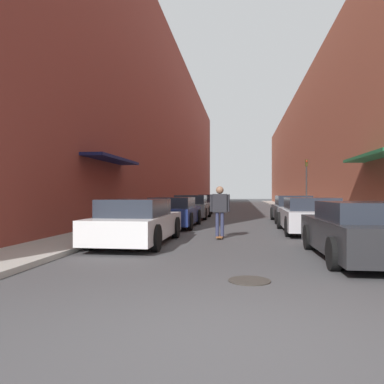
% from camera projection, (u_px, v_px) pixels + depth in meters
% --- Properties ---
extents(ground, '(144.36, 144.36, 0.00)m').
position_uv_depth(ground, '(239.00, 212.00, 29.79)').
color(ground, '#424244').
extents(curb_strip_left, '(1.80, 65.62, 0.12)m').
position_uv_depth(curb_strip_left, '(191.00, 208.00, 36.92)').
color(curb_strip_left, '#A3A099').
rests_on(curb_strip_left, ground).
extents(curb_strip_right, '(1.80, 65.62, 0.12)m').
position_uv_depth(curb_strip_right, '(290.00, 208.00, 35.67)').
color(curb_strip_right, '#A3A099').
rests_on(curb_strip_right, ground).
extents(building_row_left, '(4.90, 65.62, 15.08)m').
position_uv_depth(building_row_left, '(162.00, 133.00, 37.33)').
color(building_row_left, brown).
rests_on(building_row_left, ground).
extents(building_row_right, '(4.90, 65.62, 11.67)m').
position_uv_depth(building_row_right, '(321.00, 147.00, 35.31)').
color(building_row_right, brown).
rests_on(building_row_right, ground).
extents(parked_car_left_0, '(1.94, 4.67, 1.29)m').
position_uv_depth(parked_car_left_0, '(137.00, 222.00, 10.84)').
color(parked_car_left_0, silver).
rests_on(parked_car_left_0, ground).
extents(parked_car_left_1, '(2.03, 4.64, 1.29)m').
position_uv_depth(parked_car_left_1, '(173.00, 212.00, 16.28)').
color(parked_car_left_1, navy).
rests_on(parked_car_left_1, ground).
extents(parked_car_left_2, '(2.03, 4.56, 1.36)m').
position_uv_depth(parked_car_left_2, '(192.00, 207.00, 21.85)').
color(parked_car_left_2, gray).
rests_on(parked_car_left_2, ground).
extents(parked_car_left_3, '(1.88, 4.82, 1.15)m').
position_uv_depth(parked_car_left_3, '(201.00, 205.00, 27.74)').
color(parked_car_left_3, maroon).
rests_on(parked_car_left_3, ground).
extents(parked_car_left_4, '(2.03, 4.15, 1.36)m').
position_uv_depth(parked_car_left_4, '(209.00, 202.00, 33.50)').
color(parked_car_left_4, '#515459').
rests_on(parked_car_left_4, ground).
extents(parked_car_left_5, '(2.01, 3.96, 1.24)m').
position_uv_depth(parked_car_left_5, '(212.00, 202.00, 38.66)').
color(parked_car_left_5, silver).
rests_on(parked_car_left_5, ground).
extents(parked_car_right_0, '(2.07, 4.36, 1.27)m').
position_uv_depth(parked_car_right_0, '(364.00, 231.00, 8.20)').
color(parked_car_right_0, '#232326').
rests_on(parked_car_right_0, ground).
extents(parked_car_right_1, '(2.07, 4.67, 1.30)m').
position_uv_depth(parked_car_right_1, '(310.00, 215.00, 13.82)').
color(parked_car_right_1, '#B7B7BC').
rests_on(parked_car_right_1, ground).
extents(parked_car_right_2, '(1.97, 4.44, 1.35)m').
position_uv_depth(parked_car_right_2, '(292.00, 209.00, 19.05)').
color(parked_car_right_2, '#515459').
rests_on(parked_car_right_2, ground).
extents(skateboarder, '(0.65, 0.78, 1.69)m').
position_uv_depth(skateboarder, '(220.00, 206.00, 12.08)').
color(skateboarder, brown).
rests_on(skateboarder, ground).
extents(manhole_cover, '(0.70, 0.70, 0.02)m').
position_uv_depth(manhole_cover, '(249.00, 281.00, 6.19)').
color(manhole_cover, '#332D28').
rests_on(manhole_cover, ground).
extents(traffic_light, '(0.16, 0.22, 3.57)m').
position_uv_depth(traffic_light, '(306.00, 180.00, 24.62)').
color(traffic_light, '#2D2D2D').
rests_on(traffic_light, curb_strip_right).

